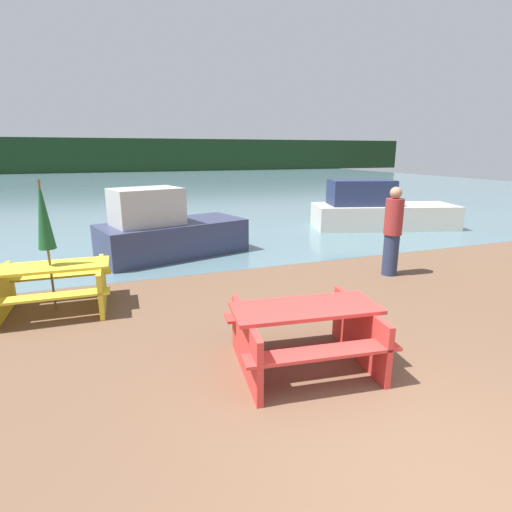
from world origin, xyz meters
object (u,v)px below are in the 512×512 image
at_px(person, 393,232).
at_px(boat_second, 378,210).
at_px(boat, 167,231).
at_px(picnic_table_red, 305,330).
at_px(picnic_table_yellow, 53,283).
at_px(umbrella_darkgreen, 43,216).

bearing_deg(person, boat_second, 55.93).
distance_m(boat, boat_second, 7.26).
relative_size(picnic_table_red, boat_second, 0.38).
bearing_deg(person, picnic_table_red, -141.39).
distance_m(boat_second, person, 5.44).
bearing_deg(picnic_table_yellow, boat, 52.72).
height_order(picnic_table_red, person, person).
height_order(picnic_table_red, boat_second, boat_second).
bearing_deg(boat, picnic_table_red, -98.35).
height_order(picnic_table_yellow, boat, boat).
bearing_deg(boat_second, picnic_table_yellow, -139.23).
relative_size(boat_second, person, 2.70).
distance_m(picnic_table_yellow, boat, 3.68).
bearing_deg(picnic_table_red, picnic_table_yellow, 135.48).
height_order(boat, boat_second, boat).
bearing_deg(picnic_table_red, boat, 97.37).
distance_m(picnic_table_red, umbrella_darkgreen, 4.33).
bearing_deg(picnic_table_red, boat_second, 48.31).
bearing_deg(picnic_table_yellow, picnic_table_red, -44.52).
bearing_deg(boat, picnic_table_yellow, -143.01).
relative_size(boat, boat_second, 0.77).
distance_m(picnic_table_red, boat, 5.92).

